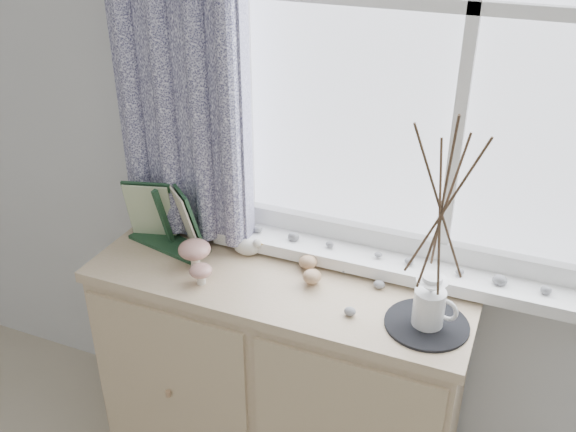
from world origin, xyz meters
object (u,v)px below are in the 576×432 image
object	(u,v)px
sideboard	(280,381)
botanical_book	(161,219)
toadstool_cluster	(196,255)
twig_pitcher	(442,205)

from	to	relation	value
sideboard	botanical_book	bearing A→B (deg)	178.97
botanical_book	toadstool_cluster	world-z (taller)	botanical_book
toadstool_cluster	botanical_book	bearing A→B (deg)	156.23
sideboard	botanical_book	distance (m)	0.68
twig_pitcher	toadstool_cluster	bearing A→B (deg)	-163.57
sideboard	toadstool_cluster	size ratio (longest dim) A/B	7.69
toadstool_cluster	twig_pitcher	distance (m)	0.79
sideboard	botanical_book	xyz separation A→B (m)	(-0.41, 0.01, 0.54)
sideboard	twig_pitcher	world-z (taller)	twig_pitcher
sideboard	botanical_book	world-z (taller)	botanical_book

